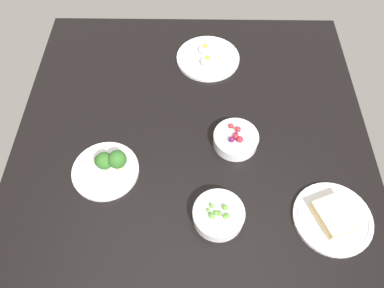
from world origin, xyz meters
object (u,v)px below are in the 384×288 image
(plate_eggs, at_px, (208,57))
(plate_broccoli, at_px, (107,167))
(bowl_peas, at_px, (218,215))
(bowl_berries, at_px, (236,139))
(plate_sandwich, at_px, (333,217))

(plate_eggs, xyz_separation_m, plate_broccoli, (0.45, -0.29, 0.01))
(plate_eggs, relative_size, plate_broccoli, 1.16)
(plate_eggs, relative_size, bowl_peas, 1.61)
(bowl_berries, relative_size, bowl_peas, 0.98)
(plate_eggs, bearing_deg, bowl_peas, 2.07)
(plate_sandwich, xyz_separation_m, plate_broccoli, (-0.14, -0.61, 0.01))
(bowl_berries, bearing_deg, plate_sandwich, 45.65)
(plate_eggs, distance_m, bowl_peas, 0.59)
(bowl_peas, bearing_deg, bowl_berries, 166.58)
(plate_sandwich, bearing_deg, plate_broccoli, -102.71)
(plate_eggs, distance_m, plate_broccoli, 0.54)
(bowl_berries, xyz_separation_m, plate_eggs, (-0.35, -0.08, -0.01))
(bowl_peas, bearing_deg, plate_broccoli, -114.03)
(plate_sandwich, relative_size, plate_broccoli, 1.10)
(plate_sandwich, distance_m, bowl_peas, 0.30)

